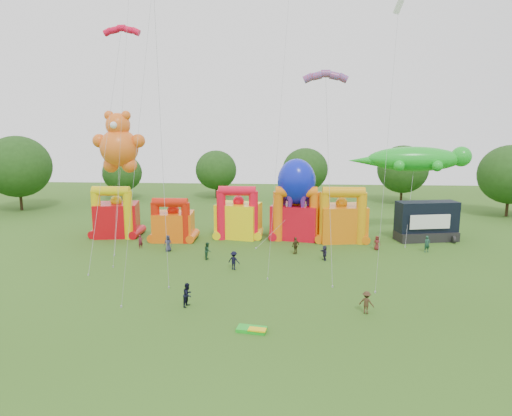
# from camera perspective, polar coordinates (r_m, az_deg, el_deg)

# --- Properties ---
(ground) EXTENTS (160.00, 160.00, 0.00)m
(ground) POSITION_cam_1_polar(r_m,az_deg,el_deg) (30.06, -5.88, -17.08)
(ground) COLOR #315518
(ground) RESTS_ON ground
(tree_ring) EXTENTS (126.20, 128.33, 12.07)m
(tree_ring) POSITION_cam_1_polar(r_m,az_deg,el_deg) (28.55, -8.31, -5.12)
(tree_ring) COLOR #352314
(tree_ring) RESTS_ON ground
(bouncy_castle_0) EXTENTS (5.73, 4.91, 6.49)m
(bouncy_castle_0) POSITION_cam_1_polar(r_m,az_deg,el_deg) (59.43, -17.08, -1.06)
(bouncy_castle_0) COLOR #BE0811
(bouncy_castle_0) RESTS_ON ground
(bouncy_castle_1) EXTENTS (4.90, 4.04, 5.36)m
(bouncy_castle_1) POSITION_cam_1_polar(r_m,az_deg,el_deg) (55.77, -10.33, -1.94)
(bouncy_castle_1) COLOR orange
(bouncy_castle_1) RESTS_ON ground
(bouncy_castle_2) EXTENTS (5.77, 5.02, 6.57)m
(bouncy_castle_2) POSITION_cam_1_polar(r_m,az_deg,el_deg) (56.31, -2.22, -1.19)
(bouncy_castle_2) COLOR yellow
(bouncy_castle_2) RESTS_ON ground
(bouncy_castle_3) EXTENTS (6.31, 5.46, 6.60)m
(bouncy_castle_3) POSITION_cam_1_polar(r_m,az_deg,el_deg) (56.04, 4.99, -1.28)
(bouncy_castle_3) COLOR red
(bouncy_castle_3) RESTS_ON ground
(bouncy_castle_4) EXTENTS (6.08, 5.19, 6.73)m
(bouncy_castle_4) POSITION_cam_1_polar(r_m,az_deg,el_deg) (55.53, 10.61, -1.48)
(bouncy_castle_4) COLOR orange
(bouncy_castle_4) RESTS_ON ground
(stage_trailer) EXTENTS (7.63, 4.10, 4.77)m
(stage_trailer) POSITION_cam_1_polar(r_m,az_deg,el_deg) (58.65, 20.54, -1.60)
(stage_trailer) COLOR black
(stage_trailer) RESTS_ON ground
(teddy_bear_kite) EXTENTS (6.30, 9.66, 15.51)m
(teddy_bear_kite) POSITION_cam_1_polar(r_m,az_deg,el_deg) (55.30, -16.83, 4.11)
(teddy_bear_kite) COLOR orange
(teddy_bear_kite) RESTS_ON ground
(gecko_kite) EXTENTS (15.17, 9.76, 11.23)m
(gecko_kite) POSITION_cam_1_polar(r_m,az_deg,el_deg) (59.27, 18.93, 3.18)
(gecko_kite) COLOR green
(gecko_kite) RESTS_ON ground
(octopus_kite) EXTENTS (6.95, 7.35, 9.90)m
(octopus_kite) POSITION_cam_1_polar(r_m,az_deg,el_deg) (54.37, 4.08, 0.70)
(octopus_kite) COLOR #0D1AC6
(octopus_kite) RESTS_ON ground
(parafoil_kites) EXTENTS (25.07, 13.95, 29.17)m
(parafoil_kites) POSITION_cam_1_polar(r_m,az_deg,el_deg) (42.84, -11.26, 9.06)
(parafoil_kites) COLOR red
(parafoil_kites) RESTS_ON ground
(diamond_kites) EXTENTS (27.01, 16.27, 37.46)m
(diamond_kites) POSITION_cam_1_polar(r_m,az_deg,el_deg) (41.45, -4.60, 12.05)
(diamond_kites) COLOR red
(diamond_kites) RESTS_ON ground
(folded_kite_bundle) EXTENTS (2.13, 1.35, 0.31)m
(folded_kite_bundle) POSITION_cam_1_polar(r_m,az_deg,el_deg) (32.02, -0.46, -14.93)
(folded_kite_bundle) COLOR green
(folded_kite_bundle) RESTS_ON ground
(spectator_0) EXTENTS (0.94, 0.67, 1.82)m
(spectator_0) POSITION_cam_1_polar(r_m,az_deg,el_deg) (51.30, -10.94, -4.36)
(spectator_0) COLOR #24263C
(spectator_0) RESTS_ON ground
(spectator_1) EXTENTS (0.67, 0.65, 1.55)m
(spectator_1) POSITION_cam_1_polar(r_m,az_deg,el_deg) (53.23, -14.23, -4.10)
(spectator_1) COLOR maroon
(spectator_1) RESTS_ON ground
(spectator_2) EXTENTS (0.76, 0.94, 1.81)m
(spectator_2) POSITION_cam_1_polar(r_m,az_deg,el_deg) (47.79, -6.05, -5.34)
(spectator_2) COLOR #163922
(spectator_2) RESTS_ON ground
(spectator_3) EXTENTS (1.32, 1.00, 1.82)m
(spectator_3) POSITION_cam_1_polar(r_m,az_deg,el_deg) (44.28, -2.79, -6.57)
(spectator_3) COLOR black
(spectator_3) RESTS_ON ground
(spectator_4) EXTENTS (1.07, 1.12, 1.87)m
(spectator_4) POSITION_cam_1_polar(r_m,az_deg,el_deg) (49.59, 4.96, -4.69)
(spectator_4) COLOR #403719
(spectator_4) RESTS_ON ground
(spectator_5) EXTENTS (0.85, 1.51, 1.55)m
(spectator_5) POSITION_cam_1_polar(r_m,az_deg,el_deg) (47.76, 8.55, -5.57)
(spectator_5) COLOR #242138
(spectator_5) RESTS_ON ground
(spectator_6) EXTENTS (0.83, 0.59, 1.60)m
(spectator_6) POSITION_cam_1_polar(r_m,az_deg,el_deg) (52.73, 14.88, -4.24)
(spectator_6) COLOR maroon
(spectator_6) RESTS_ON ground
(spectator_7) EXTENTS (0.76, 0.59, 1.84)m
(spectator_7) POSITION_cam_1_polar(r_m,az_deg,el_deg) (53.47, 20.61, -4.24)
(spectator_7) COLOR #1B4331
(spectator_7) RESTS_ON ground
(spectator_8) EXTENTS (0.95, 1.08, 1.87)m
(spectator_8) POSITION_cam_1_polar(r_m,az_deg,el_deg) (36.08, -8.53, -10.67)
(spectator_8) COLOR black
(spectator_8) RESTS_ON ground
(spectator_9) EXTENTS (1.28, 1.05, 1.73)m
(spectator_9) POSITION_cam_1_polar(r_m,az_deg,el_deg) (35.41, 13.64, -11.40)
(spectator_9) COLOR #3F2A19
(spectator_9) RESTS_ON ground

